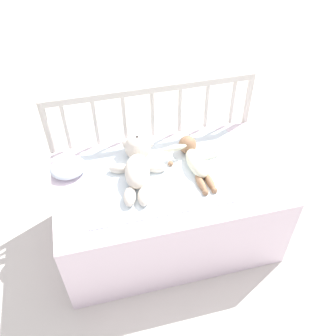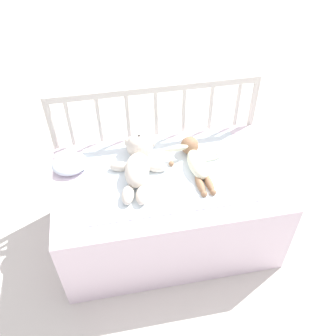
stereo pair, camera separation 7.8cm
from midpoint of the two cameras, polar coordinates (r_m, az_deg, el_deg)
The scene contains 7 objects.
ground_plane at distance 2.29m, azimuth 1.04°, elevation -10.13°, with size 12.00×12.00×0.00m, color silver.
crib_mattress at distance 2.10m, azimuth 1.12°, elevation -6.20°, with size 1.17×0.67×0.49m.
crib_rail at distance 2.13m, azimuth -0.72°, elevation 6.89°, with size 1.17×0.04×0.82m.
blanket at distance 1.93m, azimuth 1.07°, elevation -0.81°, with size 0.85×0.54×0.01m.
teddy_bear at distance 1.92m, azimuth -3.41°, elevation 1.03°, with size 0.30×0.45×0.14m.
baby at distance 1.96m, azimuth 5.37°, elevation 1.19°, with size 0.30×0.39×0.10m.
small_pillow at distance 2.00m, azimuth -13.70°, elevation 0.64°, with size 0.18×0.17×0.06m.
Camera 2 is at (-0.25, -1.31, 1.86)m, focal length 40.00 mm.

